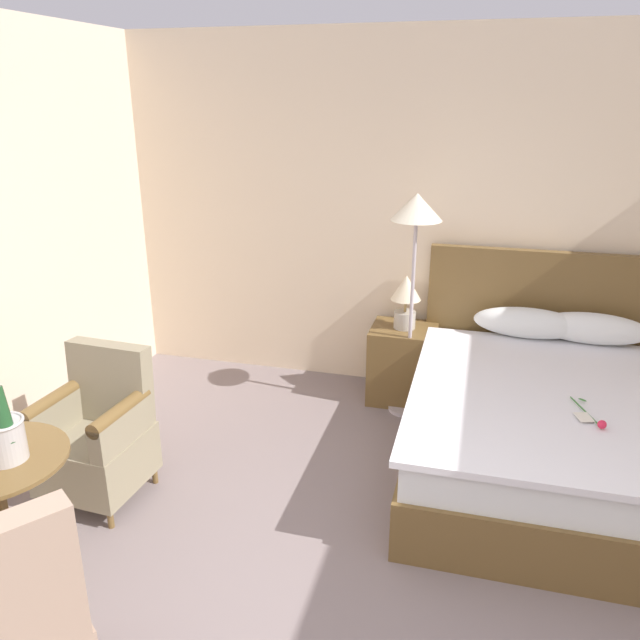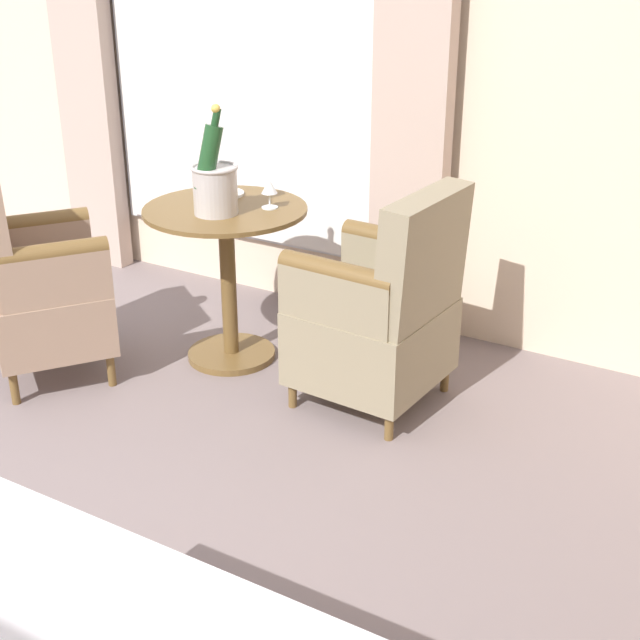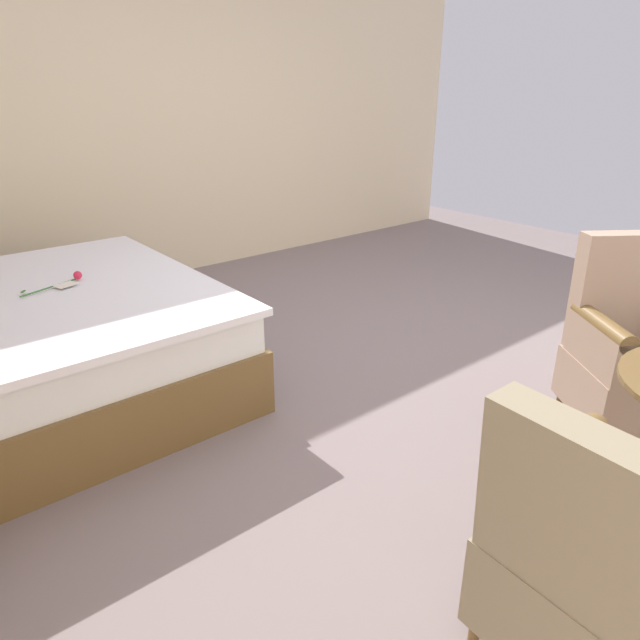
% 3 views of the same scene
% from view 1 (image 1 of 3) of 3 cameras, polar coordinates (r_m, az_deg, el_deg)
% --- Properties ---
extents(wall_headboard_side, '(5.35, 0.12, 2.82)m').
position_cam_1_polar(wall_headboard_side, '(5.05, 11.27, 9.02)').
color(wall_headboard_side, beige).
rests_on(wall_headboard_side, ground).
extents(bed, '(1.97, 2.17, 1.24)m').
position_cam_1_polar(bed, '(4.34, 21.32, -8.92)').
color(bed, brown).
rests_on(bed, ground).
extents(nightstand, '(0.53, 0.46, 0.61)m').
position_cam_1_polar(nightstand, '(5.05, 7.55, -3.95)').
color(nightstand, brown).
rests_on(nightstand, ground).
extents(bedside_lamp, '(0.23, 0.23, 0.43)m').
position_cam_1_polar(bedside_lamp, '(4.85, 7.85, 2.17)').
color(bedside_lamp, '#B0AA9E').
rests_on(bedside_lamp, nightstand).
extents(floor_lamp_brass, '(0.37, 0.37, 1.69)m').
position_cam_1_polar(floor_lamp_brass, '(4.51, 8.74, 8.17)').
color(floor_lamp_brass, '#B7ABB2').
rests_on(floor_lamp_brass, ground).
extents(side_table_round, '(0.71, 0.71, 0.72)m').
position_cam_1_polar(side_table_round, '(3.53, -27.24, -14.76)').
color(side_table_round, brown).
rests_on(side_table_round, ground).
extents(champagne_bucket, '(0.20, 0.20, 0.46)m').
position_cam_1_polar(champagne_bucket, '(3.29, -26.95, -9.26)').
color(champagne_bucket, '#B8B2B1').
rests_on(champagne_bucket, side_table_round).
extents(armchair_by_window, '(0.59, 0.59, 0.93)m').
position_cam_1_polar(armchair_by_window, '(4.05, -19.65, -9.93)').
color(armchair_by_window, brown).
rests_on(armchair_by_window, ground).
extents(armchair_facing_bed, '(0.71, 0.72, 1.01)m').
position_cam_1_polar(armchair_facing_bed, '(2.87, -26.80, -23.91)').
color(armchair_facing_bed, brown).
rests_on(armchair_facing_bed, ground).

